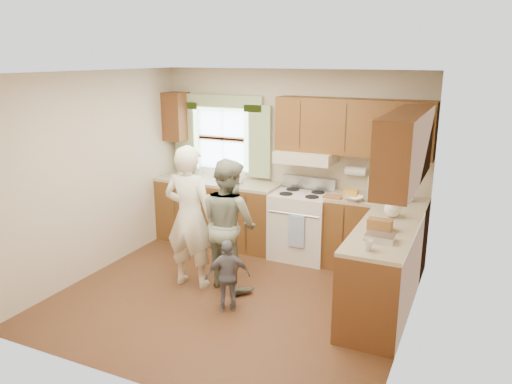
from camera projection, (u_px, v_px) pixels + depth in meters
The scene contains 6 objects.
room at pixel (232, 191), 5.40m from camera, with size 3.80×3.80×3.80m.
kitchen_fixtures at pixel (316, 208), 6.20m from camera, with size 3.80×2.25×2.15m.
stove at pixel (302, 224), 6.74m from camera, with size 0.76×0.67×1.07m.
woman_left at pixel (190, 217), 5.80m from camera, with size 0.62×0.41×1.70m, color white.
woman_right at pixel (229, 224), 5.80m from camera, with size 0.75×0.59×1.55m, color #253D26.
child at pixel (228, 276), 5.31m from camera, with size 0.47×0.20×0.80m, color slate.
Camera 1 is at (2.43, -4.62, 2.66)m, focal length 35.00 mm.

